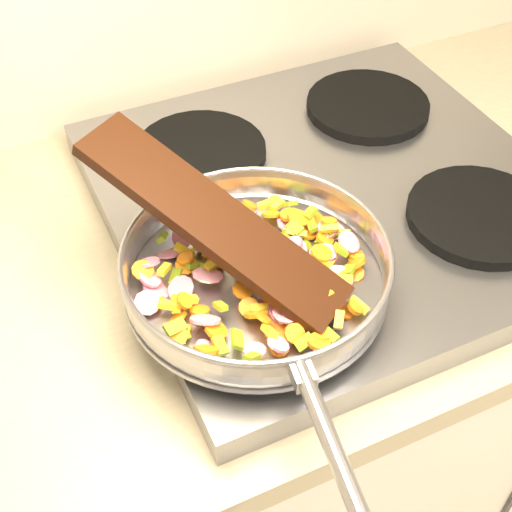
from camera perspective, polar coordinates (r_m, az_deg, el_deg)
name	(u,v)px	position (r m, az deg, el deg)	size (l,w,h in m)	color
cooktop	(332,198)	(1.00, 6.07, 4.67)	(0.60, 0.60, 0.04)	#939399
grate_fl	(288,282)	(0.85, 2.57, -2.10)	(0.19, 0.19, 0.02)	black
grate_fr	(480,215)	(0.97, 17.48, 3.13)	(0.19, 0.19, 0.02)	black
grate_bl	(200,152)	(1.04, -4.49, 8.30)	(0.19, 0.19, 0.02)	black
grate_br	(368,106)	(1.14, 8.93, 11.79)	(0.19, 0.19, 0.02)	black
saute_pan	(257,268)	(0.81, 0.05, -0.97)	(0.34, 0.51, 0.05)	#9E9EA5
vegetable_heap	(262,275)	(0.82, 0.51, -1.51)	(0.29, 0.28, 0.05)	orange
wooden_spatula	(213,221)	(0.79, -3.46, 2.83)	(0.34, 0.08, 0.02)	black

